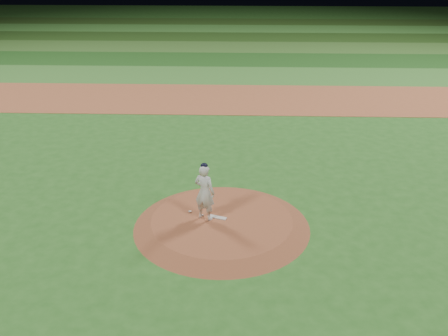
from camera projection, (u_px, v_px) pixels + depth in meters
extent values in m
plane|color=#275F1F|center=(222.00, 226.00, 15.64)|extent=(120.00, 120.00, 0.00)
cube|color=#97502F|center=(231.00, 99.00, 28.38)|extent=(70.00, 6.00, 0.02)
cube|color=#357229|center=(233.00, 75.00, 33.39)|extent=(70.00, 5.00, 0.02)
cube|color=#1B4A17|center=(234.00, 59.00, 37.94)|extent=(70.00, 5.00, 0.02)
cube|color=#356524|center=(235.00, 47.00, 42.50)|extent=(70.00, 5.00, 0.02)
cube|color=#214416|center=(236.00, 37.00, 47.05)|extent=(70.00, 5.00, 0.02)
cube|color=#377A2C|center=(237.00, 29.00, 51.60)|extent=(70.00, 5.00, 0.02)
cube|color=#254917|center=(237.00, 22.00, 56.15)|extent=(70.00, 5.00, 0.02)
cone|color=brown|center=(222.00, 223.00, 15.59)|extent=(5.50, 5.50, 0.25)
cube|color=beige|center=(217.00, 217.00, 15.62)|extent=(0.62, 0.34, 0.03)
ellipsoid|color=silver|center=(190.00, 211.00, 15.93)|extent=(0.10, 0.10, 0.06)
imported|color=silver|center=(205.00, 192.00, 15.21)|extent=(0.79, 0.68, 1.83)
ellipsoid|color=black|center=(204.00, 166.00, 14.84)|extent=(0.22, 0.22, 0.15)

